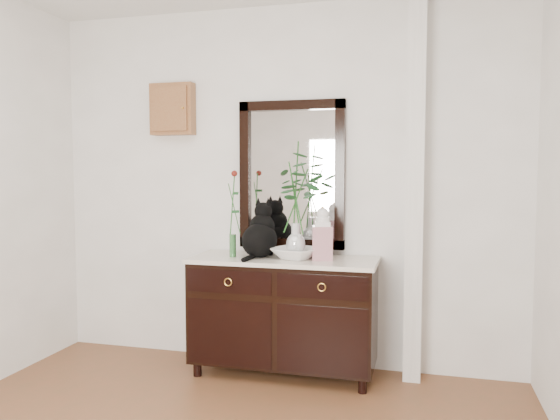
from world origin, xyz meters
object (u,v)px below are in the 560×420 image
(sideboard, at_px, (284,310))
(ginger_jar, at_px, (322,233))
(lotus_bowl, at_px, (296,253))
(cat, at_px, (260,229))

(sideboard, bearing_deg, ginger_jar, -0.59)
(sideboard, xyz_separation_m, ginger_jar, (0.28, -0.00, 0.56))
(sideboard, bearing_deg, lotus_bowl, -9.65)
(sideboard, height_order, cat, cat)
(lotus_bowl, relative_size, ginger_jar, 0.85)
(sideboard, xyz_separation_m, lotus_bowl, (0.09, -0.02, 0.42))
(sideboard, height_order, ginger_jar, ginger_jar)
(sideboard, relative_size, lotus_bowl, 4.16)
(cat, relative_size, lotus_bowl, 1.26)
(cat, xyz_separation_m, ginger_jar, (0.46, -0.00, -0.01))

